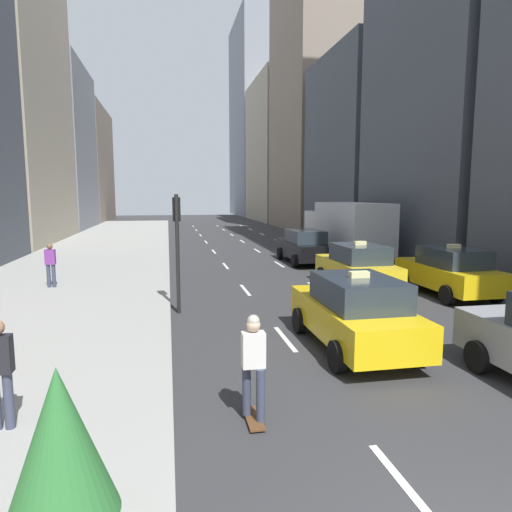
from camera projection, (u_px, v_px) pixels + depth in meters
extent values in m
cube|color=#9E9E99|center=(104.00, 251.00, 28.62)|extent=(8.00, 66.00, 0.15)
cube|color=white|center=(408.00, 489.00, 5.57)|extent=(0.12, 2.00, 0.01)
cube|color=white|center=(285.00, 339.00, 11.41)|extent=(0.12, 2.00, 0.01)
cube|color=white|center=(245.00, 290.00, 17.25)|extent=(0.12, 2.00, 0.01)
cube|color=white|center=(226.00, 266.00, 23.09)|extent=(0.12, 2.00, 0.01)
cube|color=white|center=(214.00, 252.00, 28.93)|extent=(0.12, 2.00, 0.01)
cube|color=white|center=(206.00, 242.00, 34.77)|extent=(0.12, 2.00, 0.01)
cube|color=white|center=(200.00, 235.00, 40.61)|extent=(0.12, 2.00, 0.01)
cube|color=white|center=(196.00, 230.00, 46.45)|extent=(0.12, 2.00, 0.01)
cube|color=white|center=(193.00, 226.00, 52.29)|extent=(0.12, 2.00, 0.01)
cube|color=white|center=(389.00, 332.00, 11.94)|extent=(0.12, 2.00, 0.01)
cube|color=white|center=(316.00, 287.00, 17.78)|extent=(0.12, 2.00, 0.01)
cube|color=white|center=(279.00, 264.00, 23.62)|extent=(0.12, 2.00, 0.01)
cube|color=white|center=(257.00, 251.00, 29.46)|extent=(0.12, 2.00, 0.01)
cube|color=white|center=(242.00, 241.00, 35.29)|extent=(0.12, 2.00, 0.01)
cube|color=white|center=(232.00, 235.00, 41.13)|extent=(0.12, 2.00, 0.01)
cube|color=white|center=(224.00, 230.00, 46.97)|extent=(0.12, 2.00, 0.01)
cube|color=white|center=(217.00, 226.00, 52.81)|extent=(0.12, 2.00, 0.01)
cube|color=white|center=(483.00, 327.00, 12.46)|extent=(0.12, 2.00, 0.01)
cube|color=white|center=(383.00, 284.00, 18.30)|extent=(0.12, 2.00, 0.01)
cube|color=white|center=(331.00, 263.00, 24.14)|extent=(0.12, 2.00, 0.01)
cube|color=white|center=(299.00, 250.00, 29.98)|extent=(0.12, 2.00, 0.01)
cube|color=white|center=(277.00, 241.00, 35.82)|extent=(0.12, 2.00, 0.01)
cube|color=white|center=(262.00, 234.00, 41.66)|extent=(0.12, 2.00, 0.01)
cube|color=white|center=(250.00, 229.00, 47.50)|extent=(0.12, 2.00, 0.01)
cube|color=white|center=(241.00, 226.00, 53.34)|extent=(0.12, 2.00, 0.01)
cube|color=#A89E89|center=(6.00, 68.00, 32.19)|extent=(6.00, 14.38, 24.95)
cube|color=gray|center=(57.00, 148.00, 46.67)|extent=(6.00, 12.96, 16.57)
cube|color=gray|center=(84.00, 165.00, 61.55)|extent=(6.00, 16.73, 15.09)
cube|color=#4C515B|center=(363.00, 149.00, 35.42)|extent=(6.00, 11.22, 14.22)
cube|color=gray|center=(311.00, 103.00, 47.60)|extent=(6.00, 13.56, 26.14)
cube|color=#A89E89|center=(276.00, 151.00, 63.30)|extent=(6.00, 15.91, 19.17)
cube|color=gray|center=(253.00, 120.00, 79.37)|extent=(6.00, 17.98, 33.04)
cube|color=yellow|center=(356.00, 271.00, 17.37)|extent=(1.80, 4.40, 0.76)
cube|color=#28333D|center=(360.00, 253.00, 17.02)|extent=(1.58, 2.29, 0.64)
cube|color=#F2E599|center=(360.00, 243.00, 16.97)|extent=(0.44, 0.20, 0.14)
cylinder|color=black|center=(322.00, 275.00, 18.58)|extent=(0.22, 0.66, 0.66)
cylinder|color=black|center=(363.00, 274.00, 18.92)|extent=(0.22, 0.66, 0.66)
cylinder|color=black|center=(347.00, 289.00, 15.93)|extent=(0.22, 0.66, 0.66)
cylinder|color=black|center=(395.00, 287.00, 16.26)|extent=(0.22, 0.66, 0.66)
cube|color=yellow|center=(448.00, 275.00, 16.34)|extent=(1.80, 4.40, 0.76)
cube|color=#28333D|center=(453.00, 257.00, 15.99)|extent=(1.58, 2.29, 0.64)
cube|color=#F2E599|center=(454.00, 246.00, 15.94)|extent=(0.44, 0.20, 0.14)
cylinder|color=black|center=(405.00, 280.00, 17.55)|extent=(0.22, 0.66, 0.66)
cylinder|color=black|center=(447.00, 278.00, 17.89)|extent=(0.22, 0.66, 0.66)
cylinder|color=black|center=(447.00, 295.00, 14.90)|extent=(0.22, 0.66, 0.66)
cylinder|color=black|center=(496.00, 293.00, 15.23)|extent=(0.22, 0.66, 0.66)
cube|color=yellow|center=(353.00, 318.00, 10.68)|extent=(1.80, 4.40, 0.76)
cube|color=#28333D|center=(359.00, 291.00, 10.33)|extent=(1.58, 2.29, 0.64)
cube|color=#F2E599|center=(359.00, 274.00, 10.28)|extent=(0.44, 0.20, 0.14)
cylinder|color=black|center=(299.00, 320.00, 11.89)|extent=(0.22, 0.66, 0.66)
cylinder|color=black|center=(364.00, 317.00, 12.23)|extent=(0.22, 0.66, 0.66)
cylinder|color=black|center=(337.00, 357.00, 9.23)|extent=(0.22, 0.66, 0.66)
cylinder|color=black|center=(419.00, 351.00, 9.57)|extent=(0.22, 0.66, 0.66)
cylinder|color=black|center=(478.00, 357.00, 9.22)|extent=(0.22, 0.66, 0.66)
cube|color=black|center=(303.00, 249.00, 24.12)|extent=(1.80, 4.92, 0.79)
cube|color=#28333D|center=(305.00, 236.00, 23.73)|extent=(1.58, 2.56, 0.64)
cylinder|color=black|center=(280.00, 253.00, 25.48)|extent=(0.22, 0.66, 0.66)
cylinder|color=black|center=(311.00, 253.00, 25.82)|extent=(0.22, 0.66, 0.66)
cylinder|color=black|center=(295.00, 261.00, 22.52)|extent=(0.22, 0.66, 0.66)
cylinder|color=black|center=(329.00, 260.00, 22.86)|extent=(0.22, 0.66, 0.66)
cube|color=silver|center=(326.00, 228.00, 28.84)|extent=(2.10, 2.40, 2.10)
cube|color=#28333D|center=(320.00, 222.00, 29.92)|extent=(1.90, 0.10, 0.90)
cube|color=silver|center=(352.00, 228.00, 24.71)|extent=(2.30, 6.00, 2.70)
cylinder|color=black|center=(310.00, 245.00, 28.78)|extent=(0.28, 0.90, 0.90)
cylinder|color=black|center=(341.00, 244.00, 29.17)|extent=(0.28, 0.90, 0.90)
cylinder|color=black|center=(340.00, 256.00, 23.51)|extent=(0.28, 0.90, 0.90)
cylinder|color=black|center=(381.00, 255.00, 23.94)|extent=(0.28, 0.90, 0.90)
cube|color=brown|center=(253.00, 418.00, 7.26)|extent=(0.24, 0.80, 0.03)
cylinder|color=black|center=(250.00, 412.00, 7.53)|extent=(0.18, 0.05, 0.05)
cylinder|color=black|center=(257.00, 429.00, 6.99)|extent=(0.18, 0.05, 0.05)
cylinder|color=#383D51|center=(247.00, 390.00, 7.30)|extent=(0.14, 0.14, 0.84)
cylinder|color=#383D51|center=(261.00, 395.00, 7.10)|extent=(0.14, 0.14, 0.84)
cube|color=silver|center=(253.00, 350.00, 7.10)|extent=(0.36, 0.22, 0.56)
sphere|color=beige|center=(253.00, 325.00, 7.05)|extent=(0.22, 0.22, 0.22)
sphere|color=#B2AD9E|center=(253.00, 321.00, 7.04)|extent=(0.20, 0.20, 0.20)
cone|color=#2D7033|center=(60.00, 442.00, 4.05)|extent=(1.00, 1.00, 1.40)
cylinder|color=#383D51|center=(9.00, 400.00, 6.70)|extent=(0.14, 0.14, 0.86)
cylinder|color=#383D51|center=(49.00, 276.00, 16.99)|extent=(0.14, 0.14, 0.86)
cylinder|color=#383D51|center=(54.00, 276.00, 17.03)|extent=(0.14, 0.14, 0.86)
cube|color=#72338C|center=(50.00, 257.00, 16.91)|extent=(0.36, 0.22, 0.56)
sphere|color=brown|center=(49.00, 246.00, 16.86)|extent=(0.22, 0.22, 0.22)
cylinder|color=black|center=(178.00, 255.00, 13.69)|extent=(0.12, 0.12, 3.60)
cube|color=black|center=(176.00, 209.00, 13.68)|extent=(0.24, 0.20, 0.72)
sphere|color=red|center=(176.00, 202.00, 13.76)|extent=(0.14, 0.14, 0.14)
sphere|color=#4C3F14|center=(176.00, 209.00, 13.79)|extent=(0.14, 0.14, 0.14)
sphere|color=#198C2D|center=(177.00, 217.00, 13.82)|extent=(0.14, 0.14, 0.14)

